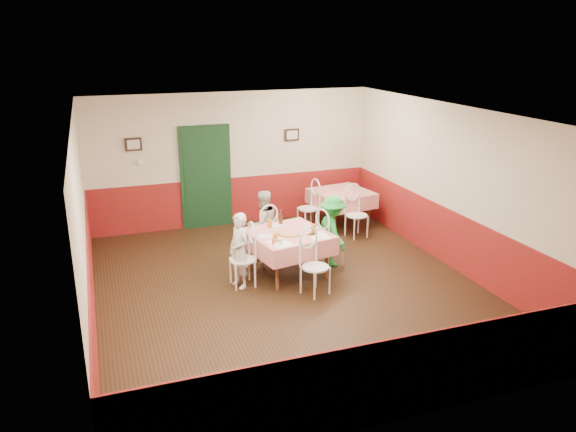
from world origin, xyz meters
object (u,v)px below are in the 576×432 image
object	(u,v)px
chair_second_b	(357,215)
beer_bottle	(281,218)
chair_near	(315,267)
diner_left	(239,251)
glass_a	(275,238)
diner_far	(263,225)
pizza	(290,233)
glass_c	(270,224)
main_table	(288,254)
second_table	(341,209)
diner_right	(332,231)
chair_second_a	(308,209)
chair_left	(242,260)
chair_far	(264,235)
glass_b	(314,229)
chair_right	(330,241)
wallet	(312,234)

from	to	relation	value
chair_second_b	beer_bottle	xyz separation A→B (m)	(-1.91, -0.88, 0.43)
chair_near	diner_left	size ratio (longest dim) A/B	0.73
chair_second_b	glass_a	bearing A→B (deg)	-151.91
diner_far	pizza	bearing A→B (deg)	88.62
glass_c	main_table	bearing A→B (deg)	-58.82
main_table	glass_a	size ratio (longest dim) A/B	8.98
second_table	glass_a	xyz separation A→B (m)	(-2.26, -2.42, 0.45)
diner_far	diner_right	size ratio (longest dim) A/B	1.01
chair_second_b	chair_second_a	bearing A→B (deg)	126.69
pizza	beer_bottle	world-z (taller)	beer_bottle
diner_far	chair_second_b	bearing A→B (deg)	179.82
chair_left	glass_c	world-z (taller)	same
chair_far	diner_far	size ratio (longest dim) A/B	0.71
chair_near	glass_b	size ratio (longest dim) A/B	5.95
chair_right	diner_far	xyz separation A→B (m)	(-1.00, 0.73, 0.18)
glass_b	diner_left	world-z (taller)	diner_left
chair_right	glass_c	distance (m)	1.13
chair_far	diner_left	world-z (taller)	diner_left
chair_right	beer_bottle	size ratio (longest dim) A/B	3.80
second_table	diner_right	size ratio (longest dim) A/B	0.89
beer_bottle	diner_right	xyz separation A→B (m)	(0.86, -0.27, -0.25)
chair_far	diner_left	bearing A→B (deg)	41.18
chair_second_b	glass_b	distance (m)	2.17
chair_second_a	glass_c	world-z (taller)	same
glass_c	wallet	xyz separation A→B (m)	(0.54, -0.57, -0.06)
chair_second_b	glass_a	size ratio (longest dim) A/B	6.63
glass_c	beer_bottle	xyz separation A→B (m)	(0.23, 0.10, 0.05)
chair_second_b	chair_near	bearing A→B (deg)	-137.67
chair_second_b	second_table	bearing A→B (deg)	81.69
main_table	second_table	bearing A→B (deg)	47.08
beer_bottle	chair_left	bearing A→B (deg)	-145.09
diner_right	second_table	bearing A→B (deg)	-28.70
glass_a	diner_far	xyz separation A→B (m)	(0.17, 1.23, -0.19)
main_table	beer_bottle	xyz separation A→B (m)	(0.02, 0.44, 0.50)
chair_near	diner_far	bearing A→B (deg)	80.24
chair_right	glass_a	world-z (taller)	chair_right
chair_near	glass_a	distance (m)	0.79
chair_left	chair_second_b	xyz separation A→B (m)	(2.77, 1.48, 0.00)
glass_c	glass_b	bearing A→B (deg)	-39.75
beer_bottle	diner_left	bearing A→B (deg)	-146.16
chair_right	chair_second_b	distance (m)	1.60
chair_second_b	wallet	size ratio (longest dim) A/B	8.18
glass_a	beer_bottle	world-z (taller)	beer_bottle
second_table	chair_far	distance (m)	2.43
main_table	chair_left	xyz separation A→B (m)	(-0.84, -0.16, 0.08)
chair_left	main_table	bearing A→B (deg)	99.13
glass_b	beer_bottle	bearing A→B (deg)	121.85
pizza	glass_a	world-z (taller)	glass_a
pizza	diner_left	xyz separation A→B (m)	(-0.90, -0.10, -0.16)
diner_right	glass_b	bearing A→B (deg)	123.62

